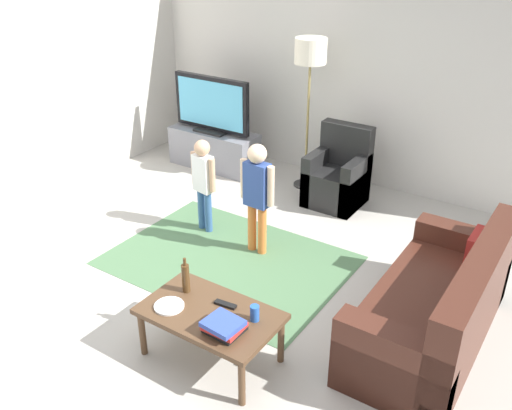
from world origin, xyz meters
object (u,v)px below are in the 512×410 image
couch (441,310)px  armchair (338,178)px  soda_can (255,313)px  child_near_tv (203,177)px  floor_lamp (310,59)px  tv (212,105)px  tv_stand (214,149)px  coffee_table (210,317)px  bottle (186,278)px  plate (169,306)px  book_stack (224,326)px  tv_remote (225,304)px  child_center (257,189)px

couch → armchair: bearing=134.4°
soda_can → child_near_tv: bearing=138.0°
floor_lamp → tv: bearing=-172.3°
tv_stand → coffee_table: tv_stand is taller
tv_stand → child_near_tv: (0.95, -1.40, 0.36)m
coffee_table → bottle: size_ratio=3.43×
tv_stand → coffee_table: size_ratio=1.20×
child_near_tv → plate: (0.96, -1.63, -0.17)m
armchair → plate: size_ratio=4.09×
armchair → soda_can: (0.70, -2.77, 0.18)m
bottle → tv: bearing=124.2°
tv_stand → book_stack: book_stack is taller
soda_can → plate: 0.64m
soda_can → couch: bearing=44.7°
couch → tv_remote: 1.64m
floor_lamp → bottle: size_ratio=6.10×
tv → child_center: tv is taller
armchair → coffee_table: size_ratio=0.90×
tv → child_near_tv: bearing=-55.5°
couch → soda_can: couch is taller
coffee_table → soda_can: (0.32, 0.10, 0.11)m
child_center → plate: (0.27, -1.57, -0.25)m
armchair → book_stack: armchair is taller
book_stack → bottle: 0.56m
coffee_table → book_stack: size_ratio=3.78×
tv_stand → tv: size_ratio=1.09×
child_near_tv → soda_can: child_near_tv is taller
tv → coffee_table: tv is taller
armchair → floor_lamp: size_ratio=0.51×
coffee_table → bottle: 0.36m
child_near_tv → bottle: child_near_tv is taller
floor_lamp → bottle: bearing=-78.4°
tv_stand → plate: bearing=-57.7°
child_center → soda_can: child_center is taller
tv_stand → couch: (3.54, -1.80, 0.05)m
couch → book_stack: 1.68m
couch → child_center: 1.96m
child_center → soda_can: (0.87, -1.35, -0.20)m
floor_lamp → coffee_table: (0.91, -3.06, -1.17)m
tv → armchair: bearing=-0.6°
coffee_table → soda_can: 0.35m
tv_remote → plate: plate is taller
armchair → child_center: size_ratio=0.80×
child_center → bottle: child_center is taller
tv → bottle: bearing=-55.8°
soda_can → plate: size_ratio=0.55×
couch → child_center: size_ratio=1.60×
tv → coffee_table: bearing=-52.8°
bottle → floor_lamp: bearing=101.6°
tv_remote → couch: bearing=31.3°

